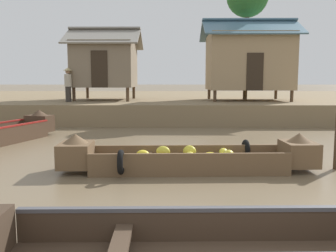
{
  "coord_description": "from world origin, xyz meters",
  "views": [
    {
      "loc": [
        -0.73,
        -2.75,
        2.04
      ],
      "look_at": [
        -0.82,
        7.11,
        0.81
      ],
      "focal_mm": 39.78,
      "sensor_mm": 36.0,
      "label": 1
    }
  ],
  "objects_px": {
    "banana_boat": "(189,158)",
    "vendor_person": "(68,83)",
    "stilt_house_left": "(105,64)",
    "stilt_house_mid_left": "(248,61)",
    "cargo_boat_upstream": "(3,132)"
  },
  "relations": [
    {
      "from": "banana_boat",
      "to": "cargo_boat_upstream",
      "type": "relative_size",
      "value": 1.3
    },
    {
      "from": "stilt_house_left",
      "to": "stilt_house_mid_left",
      "type": "distance_m",
      "value": 7.56
    },
    {
      "from": "stilt_house_left",
      "to": "vendor_person",
      "type": "distance_m",
      "value": 2.62
    },
    {
      "from": "cargo_boat_upstream",
      "to": "stilt_house_mid_left",
      "type": "relative_size",
      "value": 0.9
    },
    {
      "from": "banana_boat",
      "to": "cargo_boat_upstream",
      "type": "bearing_deg",
      "value": 147.31
    },
    {
      "from": "vendor_person",
      "to": "banana_boat",
      "type": "bearing_deg",
      "value": -61.5
    },
    {
      "from": "cargo_boat_upstream",
      "to": "stilt_house_left",
      "type": "bearing_deg",
      "value": 76.29
    },
    {
      "from": "banana_boat",
      "to": "stilt_house_left",
      "type": "height_order",
      "value": "stilt_house_left"
    },
    {
      "from": "cargo_boat_upstream",
      "to": "stilt_house_left",
      "type": "distance_m",
      "value": 8.72
    },
    {
      "from": "stilt_house_left",
      "to": "vendor_person",
      "type": "height_order",
      "value": "stilt_house_left"
    },
    {
      "from": "banana_boat",
      "to": "vendor_person",
      "type": "height_order",
      "value": "vendor_person"
    },
    {
      "from": "banana_boat",
      "to": "stilt_house_left",
      "type": "relative_size",
      "value": 1.46
    },
    {
      "from": "banana_boat",
      "to": "vendor_person",
      "type": "xyz_separation_m",
      "value": [
        -5.43,
        10.0,
        1.59
      ]
    },
    {
      "from": "vendor_person",
      "to": "cargo_boat_upstream",
      "type": "bearing_deg",
      "value": -94.21
    },
    {
      "from": "banana_boat",
      "to": "cargo_boat_upstream",
      "type": "height_order",
      "value": "cargo_boat_upstream"
    }
  ]
}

